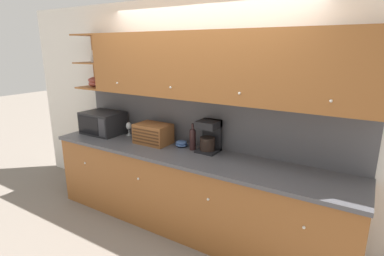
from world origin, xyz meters
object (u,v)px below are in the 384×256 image
(microwave, at_px, (103,123))
(coffee_maker, at_px, (209,136))
(wine_glass, at_px, (129,126))
(mug, at_px, (142,133))
(bowl_stack_on_counter, at_px, (182,144))
(bread_box, at_px, (153,134))
(wine_bottle, at_px, (193,138))

(microwave, bearing_deg, coffee_maker, 4.12)
(wine_glass, xyz_separation_m, mug, (0.19, 0.05, -0.08))
(wine_glass, distance_m, coffee_maker, 1.21)
(bowl_stack_on_counter, bearing_deg, bread_box, -167.72)
(bread_box, xyz_separation_m, bowl_stack_on_counter, (0.36, 0.08, -0.09))
(mug, height_order, coffee_maker, coffee_maker)
(microwave, bearing_deg, wine_glass, 16.91)
(wine_glass, relative_size, bread_box, 0.42)
(wine_glass, bearing_deg, microwave, -163.09)
(microwave, xyz_separation_m, wine_glass, (0.36, 0.11, -0.03))
(mug, bearing_deg, wine_glass, -166.62)
(wine_glass, height_order, mug, wine_glass)
(microwave, relative_size, bread_box, 1.27)
(microwave, height_order, bread_box, microwave)
(wine_bottle, bearing_deg, bread_box, -174.89)
(bowl_stack_on_counter, bearing_deg, microwave, -175.64)
(wine_glass, bearing_deg, bowl_stack_on_counter, -1.15)
(wine_glass, distance_m, bowl_stack_on_counter, 0.86)
(mug, relative_size, coffee_maker, 0.27)
(microwave, distance_m, wine_bottle, 1.39)
(microwave, bearing_deg, wine_bottle, 2.56)
(bread_box, bearing_deg, microwave, -179.05)
(bread_box, height_order, wine_bottle, wine_bottle)
(bread_box, xyz_separation_m, wine_bottle, (0.53, 0.05, 0.02))
(mug, bearing_deg, coffee_maker, -2.37)
(mug, height_order, bread_box, bread_box)
(microwave, relative_size, wine_glass, 3.02)
(mug, distance_m, wine_bottle, 0.84)
(microwave, height_order, wine_glass, microwave)
(bowl_stack_on_counter, distance_m, coffee_maker, 0.39)
(bowl_stack_on_counter, xyz_separation_m, wine_bottle, (0.17, -0.03, 0.10))
(wine_glass, bearing_deg, bread_box, -11.00)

